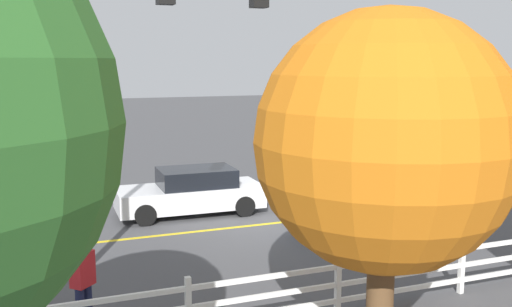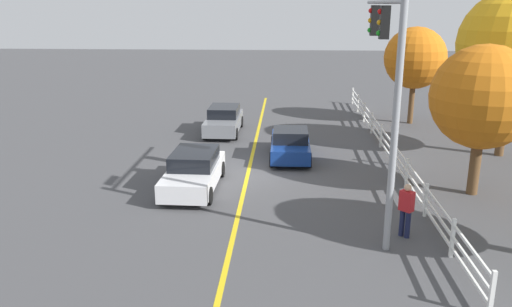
{
  "view_description": "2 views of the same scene",
  "coord_description": "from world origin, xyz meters",
  "views": [
    {
      "loc": [
        6.55,
        15.4,
        4.76
      ],
      "look_at": [
        0.67,
        0.27,
        2.17
      ],
      "focal_mm": 40.97,
      "sensor_mm": 36.0,
      "label": 1
    },
    {
      "loc": [
        20.56,
        1.56,
        6.83
      ],
      "look_at": [
        0.69,
        0.37,
        1.06
      ],
      "focal_mm": 36.36,
      "sensor_mm": 36.0,
      "label": 2
    }
  ],
  "objects": [
    {
      "name": "ground_plane",
      "position": [
        0.0,
        0.0,
        0.0
      ],
      "size": [
        120.0,
        120.0,
        0.0
      ],
      "primitive_type": "plane",
      "color": "#444447"
    },
    {
      "name": "lane_center_stripe",
      "position": [
        -4.0,
        0.0,
        0.0
      ],
      "size": [
        28.0,
        0.16,
        0.01
      ],
      "primitive_type": "cube",
      "color": "gold",
      "rests_on": "ground_plane"
    },
    {
      "name": "signal_assembly",
      "position": [
        5.01,
        4.5,
        5.08
      ],
      "size": [
        6.2,
        0.38,
        7.3
      ],
      "color": "gray",
      "rests_on": "ground_plane"
    },
    {
      "name": "car_0",
      "position": [
        -6.96,
        -1.85,
        0.71
      ],
      "size": [
        4.34,
        1.84,
        1.45
      ],
      "rotation": [
        0.0,
        0.0,
        6.28
      ],
      "color": "slate",
      "rests_on": "ground_plane"
    },
    {
      "name": "car_1",
      "position": [
        1.99,
        -1.92,
        0.71
      ],
      "size": [
        4.54,
        1.96,
        1.44
      ],
      "rotation": [
        0.0,
        0.0,
        6.26
      ],
      "color": "silver",
      "rests_on": "ground_plane"
    },
    {
      "name": "car_2",
      "position": [
        -2.35,
        1.76,
        0.66
      ],
      "size": [
        4.21,
        1.83,
        1.39
      ],
      "rotation": [
        0.0,
        0.0,
        3.15
      ],
      "color": "navy",
      "rests_on": "ground_plane"
    },
    {
      "name": "pedestrian",
      "position": [
        5.85,
        5.2,
        0.93
      ],
      "size": [
        0.47,
        0.47,
        1.69
      ],
      "rotation": [
        0.0,
        0.0,
        2.35
      ],
      "color": "#191E3F",
      "rests_on": "ground_plane"
    },
    {
      "name": "tree_1",
      "position": [
        1.93,
        8.53,
        3.63
      ],
      "size": [
        3.72,
        3.72,
        5.51
      ],
      "color": "brown",
      "rests_on": "ground_plane"
    }
  ]
}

